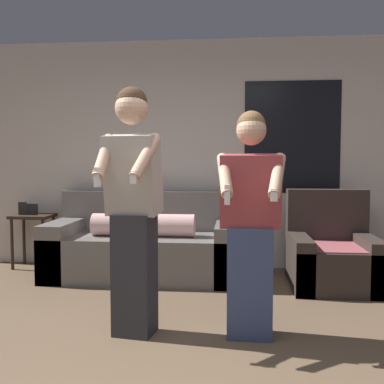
# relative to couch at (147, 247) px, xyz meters

# --- Properties ---
(wall_back) EXTENTS (5.97, 0.07, 2.70)m
(wall_back) POSITION_rel_couch_xyz_m (0.53, 0.52, 1.03)
(wall_back) COLOR silver
(wall_back) RESTS_ON ground_plane
(couch) EXTENTS (2.10, 0.98, 0.92)m
(couch) POSITION_rel_couch_xyz_m (0.00, 0.00, 0.00)
(couch) COLOR slate
(couch) RESTS_ON ground_plane
(armchair) EXTENTS (0.85, 0.90, 0.97)m
(armchair) POSITION_rel_couch_xyz_m (1.96, -0.21, -0.02)
(armchair) COLOR #332823
(armchair) RESTS_ON ground_plane
(side_table) EXTENTS (0.46, 0.38, 0.78)m
(side_table) POSITION_rel_couch_xyz_m (-1.44, 0.27, 0.20)
(side_table) COLOR #332319
(side_table) RESTS_ON ground_plane
(person_left) EXTENTS (0.44, 0.52, 1.79)m
(person_left) POSITION_rel_couch_xyz_m (0.24, -1.69, 0.62)
(person_left) COLOR #28282D
(person_left) RESTS_ON ground_plane
(person_right) EXTENTS (0.49, 0.48, 1.62)m
(person_right) POSITION_rel_couch_xyz_m (1.08, -1.65, 0.49)
(person_right) COLOR #384770
(person_right) RESTS_ON ground_plane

